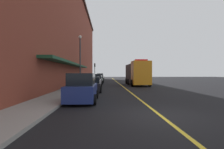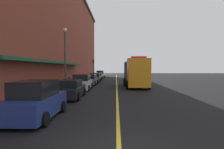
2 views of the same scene
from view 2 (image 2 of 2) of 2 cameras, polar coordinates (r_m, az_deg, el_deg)
The scene contains 17 objects.
ground_plane at distance 30.09m, azimuth 1.46°, elevation -2.68°, with size 112.00×112.00×0.00m, color black.
sidewalk_left at distance 30.70m, azimuth -10.21°, elevation -2.48°, with size 2.40×70.00×0.15m, color gray.
lane_center_stripe at distance 30.09m, azimuth 1.46°, elevation -2.67°, with size 0.16×70.00×0.01m, color gold.
brick_building_left at distance 32.32m, azimuth -22.58°, elevation 13.69°, with size 11.97×64.00×18.16m.
parked_car_0 at distance 9.80m, azimuth -22.51°, elevation -7.68°, with size 2.01×4.17×1.89m.
parked_car_1 at distance 15.59m, azimuth -12.93°, elevation -4.53°, with size 2.13×4.68×1.53m.
parked_car_2 at distance 21.26m, azimuth -9.28°, elevation -2.45°, with size 2.13×4.81×1.79m.
parked_car_3 at distance 27.26m, azimuth -6.78°, elevation -1.66°, with size 2.08×4.79×1.53m.
parked_car_4 at distance 33.01m, azimuth -5.28°, elevation -0.97°, with size 2.13×4.55×1.58m.
parked_car_5 at distance 38.68m, azimuth -4.52°, elevation -0.55°, with size 2.07×4.41×1.53m.
parked_car_6 at distance 44.53m, azimuth -3.66°, elevation -0.03°, with size 2.07×4.27×1.84m.
utility_truck at distance 24.19m, azimuth 7.37°, elevation 0.46°, with size 2.94×8.13×3.83m.
parking_meter_0 at distance 33.67m, azimuth -7.70°, elevation -0.38°, with size 0.14×0.18×1.33m.
parking_meter_1 at distance 20.95m, azimuth -13.27°, elevation -1.93°, with size 0.14×0.18×1.33m.
parking_meter_2 at distance 43.92m, azimuth -5.59°, elevation 0.20°, with size 0.14×0.18×1.33m.
street_lamp_left at distance 21.76m, azimuth -14.45°, elevation 7.02°, with size 0.44×0.44×6.94m.
traffic_light_near at distance 41.77m, azimuth -5.87°, elevation 2.98°, with size 0.38×0.36×4.30m.
Camera 2 is at (-0.09, -4.98, 2.51)m, focal length 29.20 mm.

